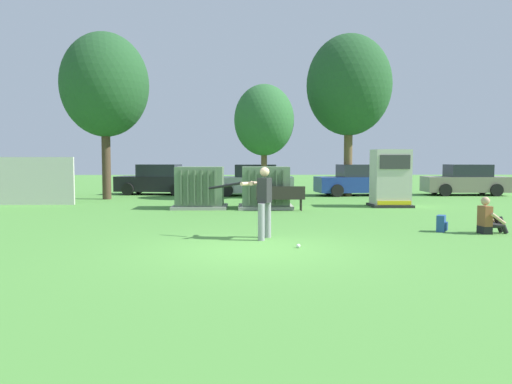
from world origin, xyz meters
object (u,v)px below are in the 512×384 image
(generator_enclosure, at_px, (390,178))
(parked_car_right_of_center, at_px, (357,181))
(transformer_mid_west, at_px, (265,188))
(backpack, at_px, (442,224))
(park_bench, at_px, (281,196))
(batter, at_px, (262,199))
(parked_car_left_of_center, at_px, (254,181))
(sports_ball, at_px, (298,246))
(transformer_west, at_px, (200,188))
(parked_car_leftmost, at_px, (157,180))
(parked_car_rightmost, at_px, (465,181))
(seated_spectator, at_px, (488,219))

(generator_enclosure, relative_size, parked_car_right_of_center, 0.53)
(transformer_mid_west, distance_m, backpack, 7.77)
(backpack, relative_size, parked_car_right_of_center, 0.10)
(park_bench, bearing_deg, batter, -97.72)
(backpack, relative_size, parked_car_left_of_center, 0.10)
(sports_ball, height_order, backpack, backpack)
(backpack, bearing_deg, transformer_west, 137.59)
(parked_car_left_of_center, bearing_deg, parked_car_leftmost, 170.05)
(parked_car_leftmost, xyz_separation_m, parked_car_left_of_center, (5.16, -0.91, 0.00))
(parked_car_rightmost, bearing_deg, transformer_west, -153.23)
(parked_car_rightmost, bearing_deg, park_bench, -143.03)
(parked_car_right_of_center, bearing_deg, transformer_west, -138.94)
(sports_ball, bearing_deg, batter, 120.66)
(parked_car_leftmost, bearing_deg, batter, -70.95)
(transformer_west, relative_size, park_bench, 1.16)
(transformer_mid_west, xyz_separation_m, sports_ball, (0.39, -8.69, -0.74))
(transformer_west, height_order, batter, batter)
(generator_enclosure, distance_m, seated_spectator, 7.37)
(batter, distance_m, seated_spectator, 5.96)
(parked_car_right_of_center, bearing_deg, backpack, -92.67)
(transformer_west, distance_m, parked_car_leftmost, 8.12)
(parked_car_leftmost, relative_size, parked_car_right_of_center, 1.00)
(generator_enclosure, height_order, seated_spectator, generator_enclosure)
(transformer_west, height_order, parked_car_left_of_center, same)
(batter, relative_size, seated_spectator, 1.81)
(sports_ball, bearing_deg, backpack, 29.97)
(parked_car_left_of_center, xyz_separation_m, parked_car_rightmost, (11.20, 0.10, 0.00))
(transformer_west, bearing_deg, parked_car_left_of_center, 71.87)
(seated_spectator, bearing_deg, sports_ball, -158.79)
(transformer_west, bearing_deg, parked_car_right_of_center, 41.06)
(sports_ball, xyz_separation_m, parked_car_left_of_center, (-0.77, 15.38, 0.71))
(backpack, bearing_deg, sports_ball, -150.03)
(parked_car_rightmost, bearing_deg, generator_enclosure, -133.01)
(generator_enclosure, distance_m, parked_car_leftmost, 12.70)
(seated_spectator, bearing_deg, parked_car_right_of_center, 92.04)
(backpack, xyz_separation_m, parked_car_rightmost, (6.37, 13.15, 0.54))
(backpack, distance_m, parked_car_left_of_center, 13.92)
(transformer_mid_west, distance_m, parked_car_right_of_center, 8.38)
(transformer_mid_west, xyz_separation_m, seated_spectator, (5.54, -6.69, -0.41))
(parked_car_left_of_center, relative_size, parked_car_rightmost, 1.00)
(generator_enclosure, relative_size, sports_ball, 25.56)
(parked_car_rightmost, bearing_deg, seated_spectator, -111.40)
(park_bench, xyz_separation_m, parked_car_right_of_center, (4.53, 7.63, 0.22))
(transformer_mid_west, bearing_deg, parked_car_rightmost, 32.13)
(parked_car_leftmost, bearing_deg, transformer_west, -68.42)
(parked_car_left_of_center, height_order, parked_car_rightmost, same)
(sports_ball, relative_size, backpack, 0.20)
(generator_enclosure, xyz_separation_m, parked_car_right_of_center, (-0.00, 6.06, -0.38))
(seated_spectator, height_order, parked_car_leftmost, parked_car_leftmost)
(transformer_west, xyz_separation_m, transformer_mid_west, (2.55, -0.05, 0.00))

